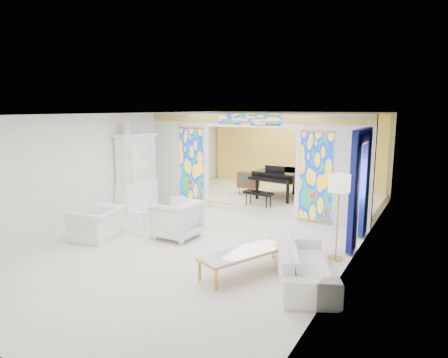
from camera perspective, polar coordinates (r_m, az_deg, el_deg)
The scene contains 23 objects.
floor at distance 10.50m, azimuth -1.02°, elevation -7.34°, with size 12.00×12.00×0.00m, color silver.
ceiling at distance 10.02m, azimuth -1.08°, elevation 9.25°, with size 7.00×12.00×0.02m, color silver.
wall_back at distance 15.58m, azimuth 10.16°, elevation 3.90°, with size 7.00×0.02×3.00m, color white.
wall_left at distance 12.28m, azimuth -15.32°, elevation 2.04°, with size 0.02×12.00×3.00m, color white.
wall_right at distance 8.94m, azimuth 18.71°, elevation -1.08°, with size 0.02×12.00×3.00m, color white.
partition_wall at distance 11.88m, azimuth 3.81°, elevation 2.86°, with size 7.00×0.22×3.00m.
stained_glass_left at distance 12.83m, azimuth -4.63°, elevation 1.80°, with size 0.90×0.04×2.40m, color gold.
stained_glass_right at distance 11.12m, azimuth 13.04°, elevation 0.28°, with size 0.90×0.04×2.40m, color gold.
stained_glass_transom at distance 11.69m, azimuth 3.65°, elevation 8.48°, with size 2.00×0.04×0.34m, color gold.
alcove_platform at distance 14.05m, azimuth 7.43°, elevation -2.53°, with size 6.80×3.80×0.18m, color silver.
gold_curtain_back at distance 15.47m, azimuth 10.02°, elevation 3.86°, with size 6.70×0.10×2.90m, color gold.
chandelier at distance 13.56m, azimuth 8.30°, elevation 7.49°, with size 0.48×0.48×0.30m, color #B88740.
blue_drapes at distance 9.62m, azimuth 18.93°, elevation 0.15°, with size 0.14×1.85×2.65m.
china_cabinet at distance 12.56m, azimuth -12.42°, elevation 0.81°, with size 0.56×1.46×2.72m.
armchair_left at distance 10.25m, azimuth -17.60°, elevation -6.08°, with size 1.16×1.01×0.75m, color white.
armchair_right at distance 9.88m, azimuth -6.80°, elevation -5.72°, with size 1.00×1.03×0.94m, color white.
sofa at distance 7.65m, azimuth 11.41°, elevation -11.62°, with size 2.38×0.93×0.70m, color silver.
side_table at distance 10.20m, azimuth -11.31°, elevation -5.56°, with size 0.64×0.64×0.65m.
vase at distance 10.12m, azimuth -11.37°, elevation -3.82°, with size 0.18×0.18×0.19m, color silver.
coffee_table at distance 7.82m, azimuth 3.41°, elevation -10.40°, with size 1.38×2.10×0.45m.
floor_lamp at distance 8.52m, azimuth 16.13°, elevation -1.15°, with size 0.48×0.48×1.81m.
grand_piano at distance 13.49m, azimuth 9.14°, elevation 0.60°, with size 2.03×2.92×1.14m.
tv_console at distance 13.86m, azimuth 3.48°, elevation -0.10°, with size 0.71×0.51×0.79m.
Camera 1 is at (5.05, -8.65, 3.16)m, focal length 32.00 mm.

